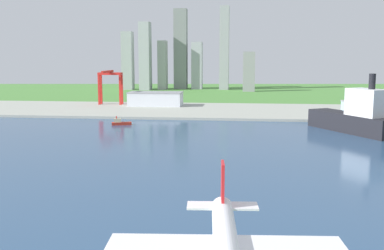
{
  "coord_description": "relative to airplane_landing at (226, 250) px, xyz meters",
  "views": [
    {
      "loc": [
        31.63,
        9.51,
        58.0
      ],
      "look_at": [
        12.27,
        184.4,
        31.41
      ],
      "focal_mm": 41.66,
      "sensor_mm": 36.0,
      "label": 1
    }
  ],
  "objects": [
    {
      "name": "water_bay",
      "position": [
        -29.89,
        170.48,
        -30.9
      ],
      "size": [
        840.0,
        360.0,
        0.15
      ],
      "primitive_type": "cube",
      "color": "#2D4C70",
      "rests_on": "ground"
    },
    {
      "name": "port_crane_red",
      "position": [
        -154.49,
        459.32,
        1.27
      ],
      "size": [
        28.21,
        40.75,
        40.88
      ],
      "color": "red",
      "rests_on": "industrial_pier"
    },
    {
      "name": "tugboat_small",
      "position": [
        -102.38,
        313.69,
        -28.71
      ],
      "size": [
        17.42,
        8.64,
        7.79
      ],
      "color": "#B22D1E",
      "rests_on": "water_bay"
    },
    {
      "name": "distant_skyline",
      "position": [
        -109.46,
        759.42,
        29.08
      ],
      "size": [
        240.56,
        75.1,
        150.95
      ],
      "color": "#9B9FA3",
      "rests_on": "ground"
    },
    {
      "name": "industrial_pier",
      "position": [
        -29.89,
        420.48,
        -29.73
      ],
      "size": [
        840.0,
        140.0,
        2.5
      ],
      "primitive_type": "cube",
      "color": "#A1A497",
      "rests_on": "ground"
    },
    {
      "name": "ground_plane",
      "position": [
        -29.89,
        230.48,
        -30.98
      ],
      "size": [
        2400.0,
        2400.0,
        0.0
      ],
      "primitive_type": "plane",
      "color": "#4C863B"
    },
    {
      "name": "warehouse_main",
      "position": [
        -97.76,
        451.68,
        -20.39
      ],
      "size": [
        62.53,
        29.95,
        16.12
      ],
      "color": "silver",
      "rests_on": "industrial_pier"
    },
    {
      "name": "airplane_landing",
      "position": [
        0.0,
        0.0,
        0.0
      ],
      "size": [
        35.59,
        40.5,
        12.39
      ],
      "color": "white"
    },
    {
      "name": "warehouse_annex",
      "position": [
        125.47,
        392.65,
        -21.92
      ],
      "size": [
        45.2,
        28.19,
        13.07
      ],
      "color": "#99BCD1",
      "rests_on": "industrial_pier"
    },
    {
      "name": "cargo_ship",
      "position": [
        90.74,
        294.7,
        -18.16
      ],
      "size": [
        58.0,
        79.8,
        46.35
      ],
      "color": "black",
      "rests_on": "water_bay"
    }
  ]
}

